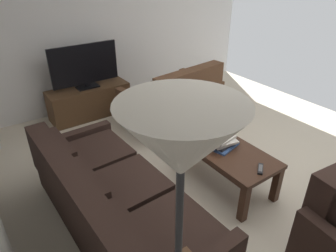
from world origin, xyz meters
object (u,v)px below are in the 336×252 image
at_px(loveseat_near, 175,100).
at_px(coffee_table, 227,155).
at_px(book_stack, 222,141).
at_px(sofa_main, 112,203).
at_px(loose_magazine, 208,133).
at_px(tv_stand, 90,101).
at_px(floor_lamp, 181,167).
at_px(flat_tv, 85,66).
at_px(tv_remote, 260,169).

bearing_deg(loveseat_near, coffee_table, 165.19).
xyz_separation_m(coffee_table, book_stack, (0.09, -0.00, 0.12)).
relative_size(sofa_main, book_stack, 5.86).
bearing_deg(loose_magazine, tv_stand, 170.63).
height_order(loveseat_near, floor_lamp, floor_lamp).
distance_m(flat_tv, tv_remote, 2.87).
distance_m(sofa_main, book_stack, 1.27).
xyz_separation_m(floor_lamp, book_stack, (1.22, -1.48, -1.06)).
xyz_separation_m(flat_tv, book_stack, (-2.29, -0.55, -0.31)).
distance_m(sofa_main, flat_tv, 2.47).
distance_m(coffee_table, flat_tv, 2.48).
height_order(tv_stand, book_stack, book_stack).
bearing_deg(book_stack, tv_remote, -179.23).
height_order(tv_stand, tv_remote, tv_stand).
relative_size(coffee_table, floor_lamp, 0.59).
bearing_deg(coffee_table, tv_remote, -178.92).
bearing_deg(loveseat_near, sofa_main, 130.10).
bearing_deg(flat_tv, loose_magazine, -163.53).
height_order(sofa_main, loveseat_near, loveseat_near).
height_order(sofa_main, book_stack, sofa_main).
distance_m(coffee_table, book_stack, 0.15).
relative_size(flat_tv, book_stack, 2.85).
bearing_deg(book_stack, sofa_main, 91.54).
relative_size(tv_stand, loose_magazine, 3.85).
height_order(loveseat_near, coffee_table, loveseat_near).
distance_m(loveseat_near, floor_lamp, 3.38).
bearing_deg(sofa_main, tv_remote, -110.40).
xyz_separation_m(loveseat_near, loose_magazine, (-1.09, 0.33, 0.08)).
relative_size(sofa_main, floor_lamp, 1.16).
relative_size(book_stack, tv_remote, 2.27).
relative_size(sofa_main, loveseat_near, 1.43).
height_order(sofa_main, flat_tv, flat_tv).
distance_m(sofa_main, tv_remote, 1.36).
distance_m(loveseat_near, book_stack, 1.41).
bearing_deg(loose_magazine, sofa_main, -103.00).
height_order(coffee_table, tv_remote, tv_remote).
bearing_deg(loveseat_near, loose_magazine, 163.00).
xyz_separation_m(sofa_main, loose_magazine, (0.30, -1.31, 0.10)).
height_order(sofa_main, coffee_table, sofa_main).
height_order(coffee_table, tv_stand, tv_stand).
height_order(sofa_main, loose_magazine, sofa_main).
distance_m(loveseat_near, loose_magazine, 1.14).
bearing_deg(book_stack, floor_lamp, 129.59).
distance_m(loveseat_near, tv_remote, 1.90).
distance_m(book_stack, loose_magazine, 0.27).
relative_size(coffee_table, book_stack, 2.97).
xyz_separation_m(sofa_main, tv_remote, (-0.47, -1.27, 0.10)).
xyz_separation_m(coffee_table, tv_remote, (-0.42, -0.01, 0.08)).
height_order(coffee_table, flat_tv, flat_tv).
xyz_separation_m(loveseat_near, floor_lamp, (-2.57, 1.86, 1.18)).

